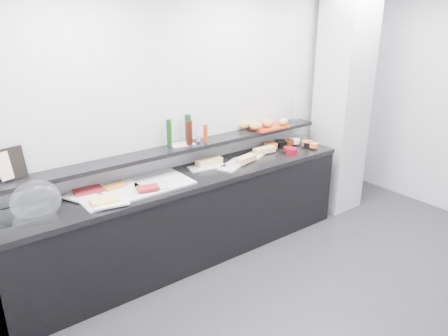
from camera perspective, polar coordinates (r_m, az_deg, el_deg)
ground at (r=4.07m, az=18.61°, el=-17.82°), size 5.00×5.00×0.00m
back_wall at (r=4.73m, az=0.31°, el=7.00°), size 5.00×0.02×2.70m
column at (r=5.53m, az=15.16°, el=8.28°), size 0.50×0.50×2.70m
buffet_cabinet at (r=4.44m, az=-4.56°, el=-6.76°), size 3.60×0.60×0.85m
counter_top at (r=4.25m, az=-4.73°, el=-1.35°), size 3.62×0.62×0.05m
wall_shelf at (r=4.31m, az=-6.09°, el=2.49°), size 3.60×0.25×0.04m
cloche_base at (r=3.73m, az=-25.26°, el=-5.89°), size 0.54×0.38×0.04m
cloche_dome at (r=3.69m, az=-23.35°, el=-4.01°), size 0.40×0.28×0.34m
linen_runner at (r=4.02m, az=-11.55°, el=-2.56°), size 1.04×0.50×0.01m
platter_meat_a at (r=3.98m, az=-17.80°, el=-3.12°), size 0.39×0.34×0.01m
food_meat_a at (r=3.98m, az=-17.32°, el=-2.80°), size 0.25×0.17×0.02m
platter_salmon at (r=4.02m, az=-13.66°, el=-2.49°), size 0.35×0.24×0.01m
food_salmon at (r=4.01m, az=-14.14°, el=-2.29°), size 0.21×0.15×0.02m
platter_cheese at (r=3.73m, az=-14.63°, el=-4.41°), size 0.32×0.25×0.01m
food_cheese at (r=3.74m, az=-15.37°, el=-4.12°), size 0.23×0.16×0.02m
platter_meat_b at (r=3.99m, az=-9.48°, el=-2.36°), size 0.35×0.29×0.01m
food_meat_b at (r=3.91m, az=-9.90°, el=-2.57°), size 0.21×0.16×0.02m
sandwich_plate_left at (r=4.44m, az=-2.24°, el=0.13°), size 0.40×0.23×0.01m
sandwich_food_left at (r=4.49m, az=-1.97°, el=0.89°), size 0.28×0.12×0.06m
tongs_left at (r=4.34m, az=-3.84°, el=-0.26°), size 0.15×0.06×0.01m
sandwich_plate_mid at (r=4.50m, az=1.24°, el=0.40°), size 0.44×0.32×0.01m
sandwich_food_mid at (r=4.57m, az=2.91°, el=1.20°), size 0.26×0.14×0.06m
tongs_mid at (r=4.51m, az=3.00°, el=0.60°), size 0.15×0.08×0.01m
sandwich_plate_right at (r=4.87m, az=4.45°, el=1.92°), size 0.40×0.29×0.01m
sandwich_food_right at (r=4.87m, az=5.28°, el=2.37°), size 0.26×0.11×0.06m
tongs_right at (r=4.71m, az=2.90°, el=1.49°), size 0.16×0.05×0.01m
bowl_glass_fruit at (r=5.02m, az=5.90°, el=2.79°), size 0.25×0.25×0.07m
fill_glass_fruit at (r=5.01m, az=6.11°, el=2.90°), size 0.20×0.20×0.05m
bowl_black_jam at (r=5.15m, az=7.43°, el=3.17°), size 0.20×0.20×0.07m
fill_black_jam at (r=5.17m, az=8.53°, el=3.33°), size 0.12×0.12×0.05m
bowl_glass_cream at (r=5.37m, az=10.04°, el=3.76°), size 0.19×0.19×0.07m
fill_glass_cream at (r=5.23m, az=9.16°, el=3.51°), size 0.17×0.17×0.05m
bowl_red_jam at (r=4.89m, az=8.77°, el=2.17°), size 0.17×0.17×0.07m
fill_red_jam at (r=4.92m, az=8.35°, el=2.44°), size 0.13×0.13×0.05m
bowl_glass_salmon at (r=5.17m, az=11.19°, el=3.03°), size 0.16×0.16×0.07m
fill_glass_salmon at (r=5.17m, az=10.81°, el=3.19°), size 0.17×0.17×0.05m
bowl_black_fruit at (r=5.14m, az=10.95°, el=2.93°), size 0.12×0.12×0.07m
fill_black_fruit at (r=5.12m, az=11.60°, el=2.95°), size 0.12×0.12×0.05m
framed_print at (r=3.83m, az=-25.87°, el=0.53°), size 0.20×0.10×0.26m
print_art at (r=3.81m, az=-26.29°, el=0.37°), size 0.19×0.11×0.22m
condiment_tray at (r=4.36m, az=-5.49°, el=3.11°), size 0.25×0.18×0.01m
bottle_green_a at (r=4.29m, az=-7.20°, el=4.63°), size 0.06×0.06×0.26m
bottle_brown at (r=4.30m, az=-4.57°, el=4.63°), size 0.07×0.07×0.24m
bottle_green_b at (r=4.38m, az=-4.71°, el=5.20°), size 0.08×0.08×0.28m
bottle_hot at (r=4.38m, az=-2.43°, el=4.56°), size 0.05×0.05×0.18m
shaker_salt at (r=4.45m, az=-3.32°, el=4.06°), size 0.04×0.04×0.07m
shaker_pepper at (r=4.41m, az=-3.39°, el=3.90°), size 0.04×0.04×0.07m
bread_tray at (r=4.99m, az=5.76°, el=5.39°), size 0.44×0.31×0.02m
bread_roll_nw at (r=4.85m, az=2.71°, el=5.63°), size 0.14×0.10×0.08m
bread_roll_n at (r=4.95m, az=3.64°, el=5.91°), size 0.16×0.13×0.08m
bread_roll_ne at (r=4.98m, az=5.23°, el=5.99°), size 0.15×0.11×0.08m
bread_roll_sw at (r=4.81m, az=4.23°, el=5.49°), size 0.16×0.11×0.08m
bread_roll_s at (r=4.93m, az=5.77°, el=5.79°), size 0.17×0.14×0.08m
bread_roll_se at (r=5.03m, az=7.80°, el=6.01°), size 0.16×0.13×0.08m
bread_roll_midw at (r=4.87m, az=3.85°, el=5.69°), size 0.15×0.12×0.08m
bread_roll_mide at (r=5.00m, az=5.42°, el=6.02°), size 0.15×0.11×0.08m
carafe at (r=5.26m, az=9.24°, el=7.56°), size 0.11×0.11×0.30m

